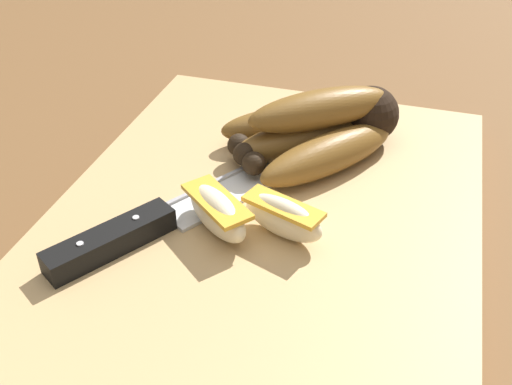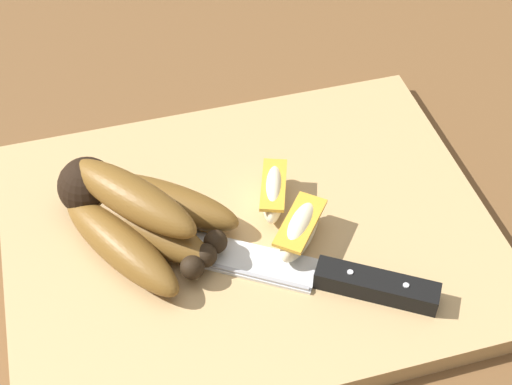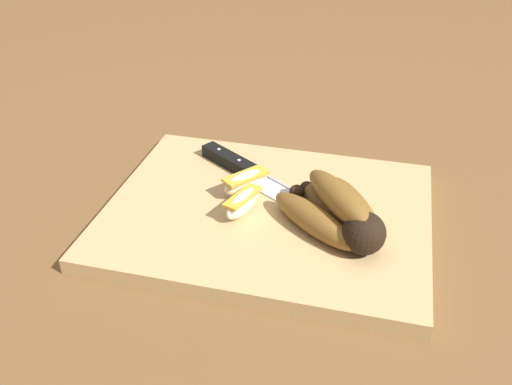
{
  "view_description": "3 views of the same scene",
  "coord_description": "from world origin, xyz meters",
  "px_view_note": "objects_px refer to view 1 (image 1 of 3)",
  "views": [
    {
      "loc": [
        -0.36,
        -0.09,
        0.31
      ],
      "look_at": [
        -0.0,
        0.02,
        0.04
      ],
      "focal_mm": 42.6,
      "sensor_mm": 36.0,
      "label": 1
    },
    {
      "loc": [
        0.12,
        0.44,
        0.53
      ],
      "look_at": [
        0.0,
        0.0,
        0.05
      ],
      "focal_mm": 54.28,
      "sensor_mm": 36.0,
      "label": 2
    },
    {
      "loc": [
        0.15,
        -0.58,
        0.44
      ],
      "look_at": [
        -0.01,
        0.02,
        0.04
      ],
      "focal_mm": 39.32,
      "sensor_mm": 36.0,
      "label": 3
    }
  ],
  "objects_px": {
    "apple_wedge_near": "(283,217)",
    "apple_wedge_middle": "(217,212)",
    "banana_bunch": "(321,129)",
    "chefs_knife": "(167,216)"
  },
  "relations": [
    {
      "from": "chefs_knife",
      "to": "apple_wedge_middle",
      "type": "relative_size",
      "value": 3.65
    },
    {
      "from": "chefs_knife",
      "to": "apple_wedge_near",
      "type": "height_order",
      "value": "apple_wedge_near"
    },
    {
      "from": "chefs_knife",
      "to": "apple_wedge_near",
      "type": "relative_size",
      "value": 3.6
    },
    {
      "from": "chefs_knife",
      "to": "apple_wedge_middle",
      "type": "xyz_separation_m",
      "value": [
        0.0,
        -0.04,
        0.01
      ]
    },
    {
      "from": "chefs_knife",
      "to": "apple_wedge_near",
      "type": "distance_m",
      "value": 0.09
    },
    {
      "from": "chefs_knife",
      "to": "apple_wedge_near",
      "type": "xyz_separation_m",
      "value": [
        0.01,
        -0.09,
        0.01
      ]
    },
    {
      "from": "apple_wedge_near",
      "to": "apple_wedge_middle",
      "type": "relative_size",
      "value": 1.01
    },
    {
      "from": "chefs_knife",
      "to": "banana_bunch",
      "type": "bearing_deg",
      "value": -34.07
    },
    {
      "from": "banana_bunch",
      "to": "apple_wedge_middle",
      "type": "bearing_deg",
      "value": 159.0
    },
    {
      "from": "banana_bunch",
      "to": "chefs_knife",
      "type": "height_order",
      "value": "banana_bunch"
    }
  ]
}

